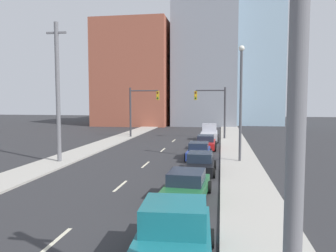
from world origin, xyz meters
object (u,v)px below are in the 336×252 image
at_px(sedan_blue, 199,151).
at_px(sedan_red, 206,143).
at_px(pickup_truck_silver, 209,134).
at_px(traffic_signal_left, 138,106).
at_px(pickup_truck_teal, 172,248).
at_px(utility_pole_right_near, 296,118).
at_px(utility_pole_left_mid, 58,92).
at_px(street_lamp, 241,96).
at_px(sedan_black, 200,163).
at_px(traffic_signal_right, 216,106).
at_px(sedan_green, 186,187).

distance_m(sedan_blue, sedan_red, 5.57).
bearing_deg(sedan_red, pickup_truck_silver, 89.12).
bearing_deg(traffic_signal_left, pickup_truck_teal, -74.06).
distance_m(sedan_red, pickup_truck_silver, 6.77).
relative_size(utility_pole_right_near, pickup_truck_teal, 1.38).
relative_size(utility_pole_left_mid, street_lamp, 1.19).
xyz_separation_m(sedan_black, sedan_red, (-0.12, 10.72, 0.01)).
bearing_deg(traffic_signal_right, sedan_blue, -94.68).
relative_size(sedan_blue, pickup_truck_silver, 0.80).
bearing_deg(traffic_signal_right, traffic_signal_left, 180.00).
distance_m(traffic_signal_left, utility_pole_right_near, 37.32).
bearing_deg(utility_pole_left_mid, sedan_red, 39.19).
bearing_deg(utility_pole_right_near, sedan_black, 99.34).
height_order(traffic_signal_left, sedan_blue, traffic_signal_left).
distance_m(street_lamp, pickup_truck_silver, 14.22).
relative_size(utility_pole_left_mid, sedan_black, 2.52).
bearing_deg(sedan_red, street_lamp, -65.56).
bearing_deg(traffic_signal_right, pickup_truck_teal, -91.24).
bearing_deg(sedan_green, utility_pole_left_mid, 146.83).
bearing_deg(traffic_signal_right, sedan_red, -95.53).
bearing_deg(utility_pole_left_mid, sedan_green, -36.26).
height_order(traffic_signal_left, sedan_green, traffic_signal_left).
bearing_deg(sedan_black, pickup_truck_silver, 90.32).
relative_size(traffic_signal_left, traffic_signal_right, 1.00).
distance_m(sedan_blue, pickup_truck_silver, 12.34).
bearing_deg(street_lamp, utility_pole_left_mid, -170.13).
relative_size(traffic_signal_right, sedan_blue, 1.47).
height_order(utility_pole_right_near, pickup_truck_teal, utility_pole_right_near).
bearing_deg(utility_pole_right_near, sedan_red, 95.85).
height_order(traffic_signal_right, street_lamp, street_lamp).
bearing_deg(traffic_signal_right, sedan_green, -92.29).
relative_size(utility_pole_right_near, utility_pole_left_mid, 0.82).
distance_m(pickup_truck_teal, sedan_black, 12.89).
xyz_separation_m(sedan_green, sedan_black, (0.28, 6.01, -0.01)).
height_order(pickup_truck_teal, pickup_truck_silver, pickup_truck_silver).
relative_size(traffic_signal_left, pickup_truck_silver, 1.17).
bearing_deg(sedan_green, sedan_black, 90.41).
height_order(utility_pole_left_mid, street_lamp, utility_pole_left_mid).
relative_size(utility_pole_left_mid, sedan_blue, 2.44).
bearing_deg(utility_pole_left_mid, sedan_black, -9.54).
xyz_separation_m(traffic_signal_left, pickup_truck_silver, (9.23, -2.13, -3.32)).
xyz_separation_m(traffic_signal_left, sedan_black, (9.25, -19.62, -3.51)).
xyz_separation_m(traffic_signal_right, sedan_red, (-0.86, -8.90, -3.50)).
distance_m(traffic_signal_left, sedan_blue, 17.29).
bearing_deg(pickup_truck_silver, traffic_signal_left, 166.12).
bearing_deg(traffic_signal_left, sedan_red, -44.28).
relative_size(traffic_signal_left, sedan_green, 1.44).
relative_size(sedan_blue, sedan_red, 1.01).
bearing_deg(pickup_truck_teal, pickup_truck_silver, 86.95).
bearing_deg(utility_pole_right_near, traffic_signal_right, 92.99).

